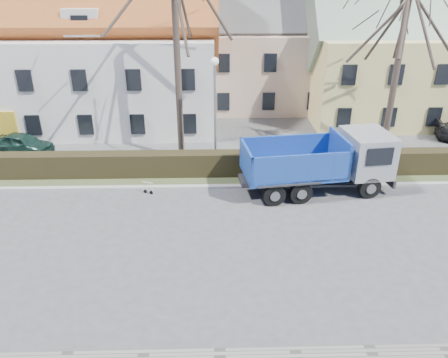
{
  "coord_description": "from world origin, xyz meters",
  "views": [
    {
      "loc": [
        -0.12,
        -15.41,
        10.21
      ],
      "look_at": [
        0.35,
        2.29,
        1.6
      ],
      "focal_mm": 35.0,
      "sensor_mm": 36.0,
      "label": 1
    }
  ],
  "objects_px": {
    "cart_frame": "(144,186)",
    "dump_truck": "(312,163)",
    "streetlight": "(215,115)",
    "parked_car_a": "(23,143)"
  },
  "relations": [
    {
      "from": "cart_frame",
      "to": "dump_truck",
      "type": "bearing_deg",
      "value": 0.23
    },
    {
      "from": "streetlight",
      "to": "parked_car_a",
      "type": "xyz_separation_m",
      "value": [
        -11.62,
        2.56,
        -2.49
      ]
    },
    {
      "from": "parked_car_a",
      "to": "dump_truck",
      "type": "bearing_deg",
      "value": -92.56
    },
    {
      "from": "dump_truck",
      "to": "parked_car_a",
      "type": "bearing_deg",
      "value": 154.17
    },
    {
      "from": "cart_frame",
      "to": "parked_car_a",
      "type": "bearing_deg",
      "value": 145.74
    },
    {
      "from": "cart_frame",
      "to": "streetlight",
      "type": "bearing_deg",
      "value": 38.75
    },
    {
      "from": "dump_truck",
      "to": "cart_frame",
      "type": "height_order",
      "value": "dump_truck"
    },
    {
      "from": "streetlight",
      "to": "parked_car_a",
      "type": "distance_m",
      "value": 12.16
    },
    {
      "from": "streetlight",
      "to": "cart_frame",
      "type": "xyz_separation_m",
      "value": [
        -3.61,
        -2.9,
        -2.75
      ]
    },
    {
      "from": "dump_truck",
      "to": "cart_frame",
      "type": "bearing_deg",
      "value": 172.74
    }
  ]
}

